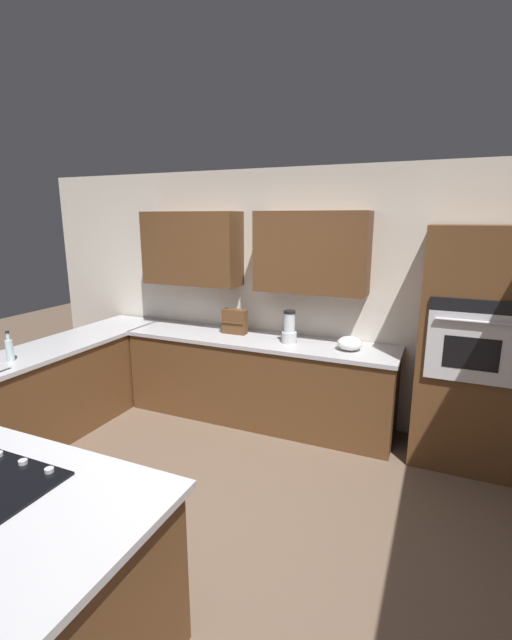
{
  "coord_description": "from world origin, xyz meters",
  "views": [
    {
      "loc": [
        -1.61,
        2.21,
        2.11
      ],
      "look_at": [
        -0.04,
        -1.38,
        1.18
      ],
      "focal_mm": 24.31,
      "sensor_mm": 36.0,
      "label": 1
    }
  ],
  "objects_px": {
    "wall_oven": "(469,349)",
    "spice_rack": "(234,322)",
    "dish_soap_bottle": "(10,349)",
    "mixing_bowl": "(350,343)",
    "blender": "(289,329)"
  },
  "relations": [
    {
      "from": "mixing_bowl",
      "to": "spice_rack",
      "type": "distance_m",
      "value": 1.26
    },
    {
      "from": "dish_soap_bottle",
      "to": "wall_oven",
      "type": "bearing_deg",
      "value": -157.33
    },
    {
      "from": "mixing_bowl",
      "to": "wall_oven",
      "type": "bearing_deg",
      "value": -179.41
    },
    {
      "from": "blender",
      "to": "mixing_bowl",
      "type": "xyz_separation_m",
      "value": [
        -0.6,
        0.0,
        -0.08
      ]
    },
    {
      "from": "wall_oven",
      "to": "spice_rack",
      "type": "relative_size",
      "value": 7.81
    },
    {
      "from": "wall_oven",
      "to": "dish_soap_bottle",
      "type": "relative_size",
      "value": 7.63
    },
    {
      "from": "mixing_bowl",
      "to": "spice_rack",
      "type": "relative_size",
      "value": 0.89
    },
    {
      "from": "blender",
      "to": "spice_rack",
      "type": "distance_m",
      "value": 0.66
    },
    {
      "from": "spice_rack",
      "to": "wall_oven",
      "type": "bearing_deg",
      "value": 177.86
    },
    {
      "from": "mixing_bowl",
      "to": "dish_soap_bottle",
      "type": "xyz_separation_m",
      "value": [
        2.62,
        1.5,
        0.04
      ]
    },
    {
      "from": "blender",
      "to": "dish_soap_bottle",
      "type": "xyz_separation_m",
      "value": [
        2.02,
        1.5,
        -0.03
      ]
    },
    {
      "from": "wall_oven",
      "to": "spice_rack",
      "type": "xyz_separation_m",
      "value": [
        2.25,
        -0.08,
        0.0
      ]
    },
    {
      "from": "spice_rack",
      "to": "dish_soap_bottle",
      "type": "relative_size",
      "value": 0.98
    },
    {
      "from": "blender",
      "to": "mixing_bowl",
      "type": "distance_m",
      "value": 0.6
    },
    {
      "from": "wall_oven",
      "to": "spice_rack",
      "type": "height_order",
      "value": "wall_oven"
    }
  ]
}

